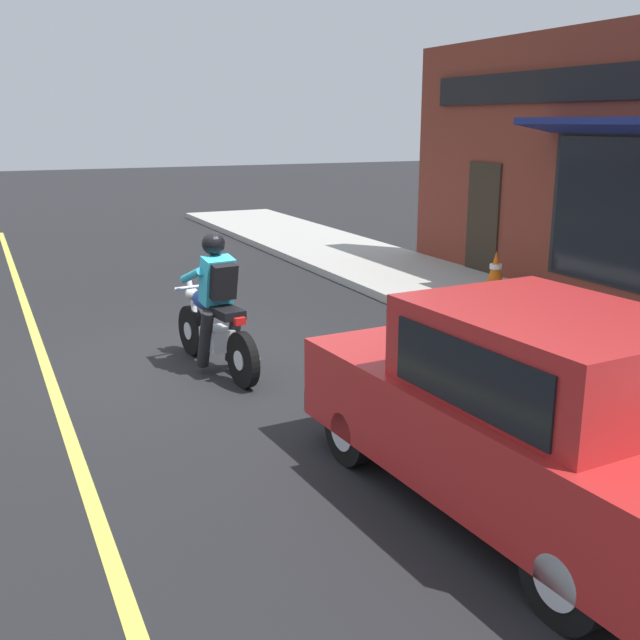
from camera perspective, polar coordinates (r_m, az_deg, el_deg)
The scene contains 7 objects.
ground_plane at distance 9.01m, azimuth -8.26°, elevation -3.42°, with size 80.00×80.00×0.00m, color black.
sidewalk_curb at distance 13.57m, azimuth 7.39°, elevation 3.12°, with size 2.60×22.00×0.14m, color #ADAAA3.
lane_stripe at distance 11.59m, azimuth -21.18°, elevation -0.14°, with size 0.12×19.80×0.01m, color #D1C64C.
storefront_building at distance 12.02m, azimuth 21.60°, elevation 10.53°, with size 1.25×9.93×4.20m.
motorcycle_with_rider at distance 8.64m, azimuth -7.97°, elevation 0.47°, with size 0.64×2.02×1.62m.
car_hatchback at distance 5.66m, azimuth 15.42°, elevation -6.82°, with size 1.87×3.87×1.57m.
traffic_cone at distance 12.79m, azimuth 13.23°, elevation 3.78°, with size 0.36×0.36×0.60m.
Camera 1 is at (-2.38, -8.23, 2.81)m, focal length 42.00 mm.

